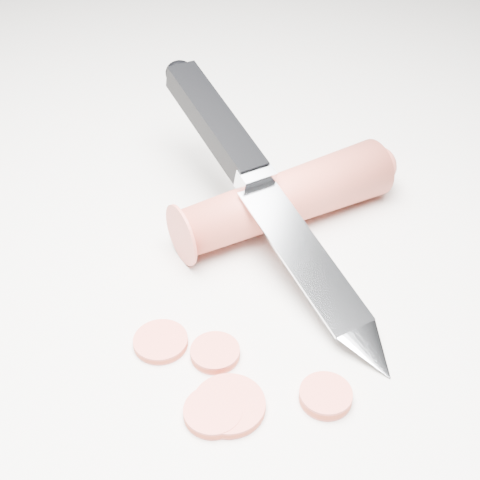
# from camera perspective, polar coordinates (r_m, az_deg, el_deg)

# --- Properties ---
(ground) EXTENTS (2.40, 2.40, 0.00)m
(ground) POSITION_cam_1_polar(r_m,az_deg,el_deg) (0.43, 0.71, -7.35)
(ground) COLOR beige
(ground) RESTS_ON ground
(carrot) EXTENTS (0.15, 0.15, 0.04)m
(carrot) POSITION_cam_1_polar(r_m,az_deg,el_deg) (0.49, 3.84, 3.54)
(carrot) COLOR #B84233
(carrot) RESTS_ON ground
(carrot_slice_0) EXTENTS (0.03, 0.03, 0.01)m
(carrot_slice_0) POSITION_cam_1_polar(r_m,az_deg,el_deg) (0.38, -2.30, -14.45)
(carrot_slice_0) COLOR #CB4D3E
(carrot_slice_0) RESTS_ON ground
(carrot_slice_1) EXTENTS (0.04, 0.04, 0.01)m
(carrot_slice_1) POSITION_cam_1_polar(r_m,az_deg,el_deg) (0.39, -0.96, -13.92)
(carrot_slice_1) COLOR #CB4D3E
(carrot_slice_1) RESTS_ON ground
(carrot_slice_2) EXTENTS (0.03, 0.03, 0.01)m
(carrot_slice_2) POSITION_cam_1_polar(r_m,az_deg,el_deg) (0.41, -2.14, -9.58)
(carrot_slice_2) COLOR #CB4D3E
(carrot_slice_2) RESTS_ON ground
(carrot_slice_3) EXTENTS (0.03, 0.03, 0.01)m
(carrot_slice_3) POSITION_cam_1_polar(r_m,az_deg,el_deg) (0.39, 7.32, -13.05)
(carrot_slice_3) COLOR #CB4D3E
(carrot_slice_3) RESTS_ON ground
(carrot_slice_4) EXTENTS (0.03, 0.03, 0.01)m
(carrot_slice_4) POSITION_cam_1_polar(r_m,az_deg,el_deg) (0.42, -6.78, -8.61)
(carrot_slice_4) COLOR #CB4D3E
(carrot_slice_4) RESTS_ON ground
(kitchen_knife) EXTENTS (0.23, 0.22, 0.09)m
(kitchen_knife) POSITION_cam_1_polar(r_m,az_deg,el_deg) (0.46, 2.38, 4.13)
(kitchen_knife) COLOR silver
(kitchen_knife) RESTS_ON ground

